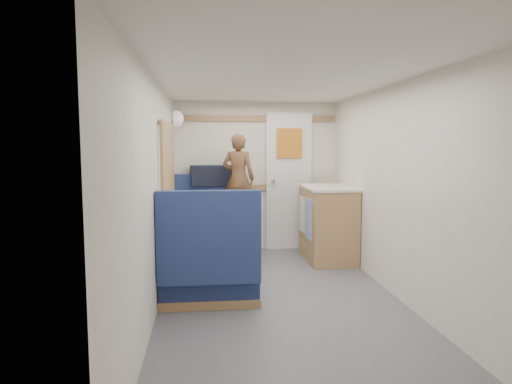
{
  "coord_description": "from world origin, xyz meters",
  "views": [
    {
      "loc": [
        -0.67,
        -3.9,
        1.44
      ],
      "look_at": [
        -0.14,
        0.9,
        0.93
      ],
      "focal_mm": 32.0,
      "sensor_mm": 36.0,
      "label": 1
    }
  ],
  "objects": [
    {
      "name": "tumbler_mid",
      "position": [
        -0.8,
        1.27,
        0.78
      ],
      "size": [
        0.07,
        0.07,
        0.12
      ],
      "primitive_type": "cylinder",
      "color": "white",
      "rests_on": "dinette_table"
    },
    {
      "name": "galley_counter",
      "position": [
        0.82,
        1.55,
        0.47
      ],
      "size": [
        0.57,
        0.92,
        0.92
      ],
      "color": "#9A7345",
      "rests_on": "floor"
    },
    {
      "name": "rear_door",
      "position": [
        0.45,
        2.22,
        0.97
      ],
      "size": [
        0.62,
        0.12,
        1.86
      ],
      "color": "white",
      "rests_on": "wall_back"
    },
    {
      "name": "tumbler_left",
      "position": [
        -0.8,
        0.62,
        0.78
      ],
      "size": [
        0.07,
        0.07,
        0.11
      ],
      "primitive_type": "cylinder",
      "color": "white",
      "rests_on": "dinette_table"
    },
    {
      "name": "wall_right",
      "position": [
        1.1,
        0.0,
        1.0
      ],
      "size": [
        0.02,
        4.5,
        2.0
      ],
      "primitive_type": "cube",
      "color": "silver",
      "rests_on": "floor"
    },
    {
      "name": "person",
      "position": [
        -0.27,
        1.79,
        1.01
      ],
      "size": [
        0.47,
        0.38,
        1.12
      ],
      "primitive_type": "imported",
      "rotation": [
        0.0,
        0.0,
        2.82
      ],
      "color": "brown",
      "rests_on": "bench_far"
    },
    {
      "name": "side_window",
      "position": [
        -1.08,
        1.0,
        1.25
      ],
      "size": [
        0.04,
        1.3,
        0.72
      ],
      "primitive_type": "cube",
      "color": "#A6B196",
      "rests_on": "wall_left"
    },
    {
      "name": "wall_left",
      "position": [
        -1.1,
        0.0,
        1.0
      ],
      "size": [
        0.02,
        4.5,
        2.0
      ],
      "primitive_type": "cube",
      "color": "silver",
      "rests_on": "floor"
    },
    {
      "name": "pepper_grinder",
      "position": [
        -0.63,
        1.02,
        0.77
      ],
      "size": [
        0.04,
        0.04,
        0.1
      ],
      "primitive_type": "cylinder",
      "color": "black",
      "rests_on": "dinette_table"
    },
    {
      "name": "duffel_bag",
      "position": [
        -0.6,
        2.12,
        1.03
      ],
      "size": [
        0.56,
        0.31,
        0.26
      ],
      "primitive_type": "cube",
      "rotation": [
        0.0,
        0.0,
        0.1
      ],
      "color": "black",
      "rests_on": "ledge"
    },
    {
      "name": "wine_glass",
      "position": [
        -0.62,
        1.05,
        0.84
      ],
      "size": [
        0.08,
        0.08,
        0.17
      ],
      "color": "white",
      "rests_on": "dinette_table"
    },
    {
      "name": "oak_trim_high",
      "position": [
        0.0,
        2.23,
        1.78
      ],
      "size": [
        2.15,
        0.02,
        0.08
      ],
      "primitive_type": "cube",
      "color": "#9A7345",
      "rests_on": "wall_back"
    },
    {
      "name": "floor",
      "position": [
        0.0,
        0.0,
        0.0
      ],
      "size": [
        4.5,
        4.5,
        0.0
      ],
      "primitive_type": "plane",
      "color": "#515156",
      "rests_on": "ground"
    },
    {
      "name": "bench_far",
      "position": [
        -0.65,
        1.86,
        0.3
      ],
      "size": [
        0.9,
        0.59,
        1.05
      ],
      "color": "navy",
      "rests_on": "floor"
    },
    {
      "name": "beer_glass",
      "position": [
        -0.52,
        1.0,
        0.77
      ],
      "size": [
        0.07,
        0.07,
        0.1
      ],
      "primitive_type": "cylinder",
      "color": "#904D15",
      "rests_on": "dinette_table"
    },
    {
      "name": "dome_light",
      "position": [
        -1.04,
        1.85,
        1.75
      ],
      "size": [
        0.2,
        0.2,
        0.2
      ],
      "primitive_type": "sphere",
      "color": "white",
      "rests_on": "wall_left"
    },
    {
      "name": "cheese_block",
      "position": [
        -0.51,
        0.64,
        0.75
      ],
      "size": [
        0.1,
        0.07,
        0.03
      ],
      "primitive_type": "cube",
      "rotation": [
        0.0,
        0.0,
        -0.15
      ],
      "color": "#F3D58C",
      "rests_on": "tray"
    },
    {
      "name": "oak_trim_low",
      "position": [
        0.0,
        2.23,
        0.85
      ],
      "size": [
        2.15,
        0.02,
        0.08
      ],
      "primitive_type": "cube",
      "color": "#9A7345",
      "rests_on": "wall_back"
    },
    {
      "name": "tray",
      "position": [
        -0.58,
        0.85,
        0.73
      ],
      "size": [
        0.31,
        0.36,
        0.02
      ],
      "primitive_type": "cube",
      "rotation": [
        0.0,
        0.0,
        -0.25
      ],
      "color": "silver",
      "rests_on": "dinette_table"
    },
    {
      "name": "ceiling",
      "position": [
        0.0,
        0.0,
        2.0
      ],
      "size": [
        4.5,
        4.5,
        0.0
      ],
      "primitive_type": "plane",
      "rotation": [
        3.14,
        0.0,
        0.0
      ],
      "color": "silver",
      "rests_on": "wall_back"
    },
    {
      "name": "salt_grinder",
      "position": [
        -0.64,
        1.11,
        0.76
      ],
      "size": [
        0.03,
        0.03,
        0.08
      ],
      "primitive_type": "cylinder",
      "color": "silver",
      "rests_on": "dinette_table"
    },
    {
      "name": "ledge",
      "position": [
        -0.65,
        2.12,
        0.88
      ],
      "size": [
        0.9,
        0.14,
        0.04
      ],
      "primitive_type": "cube",
      "color": "#9A7345",
      "rests_on": "bench_far"
    },
    {
      "name": "bench_near",
      "position": [
        -0.65,
        0.14,
        0.3
      ],
      "size": [
        0.9,
        0.59,
        1.05
      ],
      "color": "navy",
      "rests_on": "floor"
    },
    {
      "name": "dinette_table",
      "position": [
        -0.65,
        1.0,
        0.57
      ],
      "size": [
        0.62,
        0.92,
        0.72
      ],
      "color": "white",
      "rests_on": "floor"
    },
    {
      "name": "bread_loaf",
      "position": [
        -0.47,
        1.24,
        0.77
      ],
      "size": [
        0.23,
        0.29,
        0.11
      ],
      "primitive_type": "cube",
      "rotation": [
        0.0,
        0.0,
        0.4
      ],
      "color": "#8C5E3B",
      "rests_on": "dinette_table"
    },
    {
      "name": "wall_back",
      "position": [
        0.0,
        2.25,
        1.0
      ],
      "size": [
        2.2,
        0.02,
        2.0
      ],
      "primitive_type": "cube",
      "color": "silver",
      "rests_on": "floor"
    },
    {
      "name": "orange_fruit",
      "position": [
        -0.43,
        0.82,
        0.77
      ],
      "size": [
        0.07,
        0.07,
        0.07
      ],
      "primitive_type": "sphere",
      "color": "#EB590A",
      "rests_on": "tray"
    }
  ]
}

